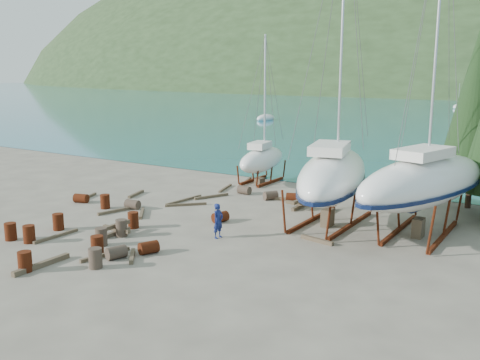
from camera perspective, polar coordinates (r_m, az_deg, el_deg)
The scene contains 45 objects.
ground at distance 27.66m, azimuth -5.63°, elevation -5.98°, with size 600.00×600.00×0.00m, color #635B4E.
far_house_left at distance 224.15m, azimuth 12.92°, elevation 9.82°, with size 6.60×5.60×5.60m.
far_house_center at distance 213.84m, azimuth 23.17°, elevation 9.13°, with size 6.60×5.60×5.60m.
cypress_back_left at distance 35.11m, azimuth 23.95°, elevation 7.87°, with size 4.14×4.14×11.50m.
moored_boat_left at distance 93.40m, azimuth 2.75°, elevation 6.61°, with size 2.00×5.00×6.05m.
moored_boat_far at distance 133.15m, azimuth 22.23°, elevation 7.23°, with size 2.00×5.00×6.05m.
large_sailboat_near at distance 29.47m, azimuth 9.88°, elevation 0.60°, with size 5.77×11.48×17.38m.
large_sailboat_far at distance 28.63m, azimuth 19.04°, elevation -0.10°, with size 5.85×11.44×17.38m.
small_sailboat_shore at distance 40.38m, azimuth 2.35°, elevation 2.25°, with size 3.13×7.08×10.95m.
worker at distance 27.04m, azimuth -2.34°, elevation -4.37°, with size 0.65×0.43×1.78m, color navy.
drum_0 at distance 29.15m, azimuth -23.28°, elevation -5.07°, with size 0.58×0.58×0.88m, color #612C10.
drum_1 at distance 24.89m, azimuth -13.06°, elevation -7.53°, with size 0.58×0.58×0.88m, color #2D2823.
drum_2 at distance 35.83m, azimuth -16.59°, elevation -1.88°, with size 0.58×0.58×0.88m, color #612C10.
drum_3 at distance 24.44m, azimuth -21.96°, elevation -8.08°, with size 0.58×0.58×0.88m, color #612C10.
drum_4 at distance 34.77m, azimuth 5.69°, elevation -1.85°, with size 0.58×0.58×0.88m, color #612C10.
drum_5 at distance 28.05m, azimuth -12.53°, elevation -5.02°, with size 0.58×0.58×0.88m, color #2D2823.
drum_6 at distance 30.00m, azimuth -2.10°, elevation -3.96°, with size 0.58×0.58×0.88m, color #612C10.
drum_7 at distance 25.61m, azimuth -14.99°, elevation -6.73°, with size 0.58×0.58×0.88m, color #612C10.
drum_8 at distance 33.91m, azimuth -14.20°, elevation -2.24°, with size 0.58×0.58×0.88m, color #612C10.
drum_9 at distance 36.73m, azimuth 0.46°, elevation -1.08°, with size 0.58×0.58×0.88m, color #2D2823.
drum_10 at distance 30.09m, azimuth -18.82°, elevation -4.24°, with size 0.58×0.58×0.88m, color #612C10.
drum_11 at distance 35.20m, azimuth 3.28°, elevation -1.65°, with size 0.58×0.58×0.88m, color #2D2823.
drum_12 at distance 25.26m, azimuth -9.72°, elevation -7.11°, with size 0.58×0.58×0.88m, color #612C10.
drum_13 at distance 28.35m, azimuth -21.58°, elevation -5.39°, with size 0.58×0.58×0.88m, color #612C10.
drum_14 at distance 29.39m, azimuth -11.32°, elevation -4.21°, with size 0.58×0.58×0.88m, color #612C10.
drum_15 at distance 33.44m, azimuth -11.39°, elevation -2.57°, with size 0.58×0.58×0.88m, color #2D2823.
drum_16 at distance 26.83m, azimuth -14.59°, elevation -5.88°, with size 0.58×0.58×0.88m, color #2D2823.
drum_17 at distance 23.91m, azimuth -15.17°, elevation -8.06°, with size 0.58×0.58×0.88m, color #2D2823.
timber_0 at distance 38.34m, azimuth -1.59°, elevation -0.88°, with size 0.14×2.56×0.14m, color brown.
timber_1 at distance 26.87m, azimuth 8.21°, elevation -6.36°, with size 0.19×1.88×0.19m, color brown.
timber_2 at distance 37.08m, azimuth -11.03°, elevation -1.49°, with size 0.19×2.03×0.19m, color brown.
timber_3 at distance 28.84m, azimuth -19.01°, elevation -5.68°, with size 0.15×2.69×0.15m, color brown.
timber_4 at distance 32.10m, azimuth -10.44°, elevation -3.49°, with size 0.17×2.25×0.17m, color brown.
timber_5 at distance 25.36m, azimuth -14.17°, elevation -7.73°, with size 0.16×2.53×0.16m, color brown.
timber_6 at distance 35.13m, azimuth 4.48°, elevation -2.02°, with size 0.19×2.04×0.19m, color brown.
timber_7 at distance 24.88m, azimuth -11.43°, elevation -7.97°, with size 0.17×1.76×0.17m, color brown.
timber_9 at distance 41.14m, azimuth 0.82°, elevation -0.02°, with size 0.15×2.20×0.15m, color brown.
timber_10 at distance 35.81m, azimuth -3.06°, elevation -1.76°, with size 0.16×2.56×0.16m, color brown.
timber_11 at distance 33.78m, azimuth -5.78°, elevation -2.62°, with size 0.15×2.61×0.15m, color brown.
timber_12 at distance 32.96m, azimuth -13.11°, elevation -3.21°, with size 0.17×2.41×0.17m, color brown.
timber_15 at distance 34.98m, azimuth -6.00°, elevation -2.14°, with size 0.15×3.24×0.15m, color brown.
timber_16 at distance 24.83m, azimuth -20.39°, elevation -8.45°, with size 0.23×2.84×0.23m, color brown.
timber_17 at distance 36.98m, azimuth -16.01°, elevation -1.77°, with size 0.16×2.24×0.16m, color brown.
timber_pile_fore at distance 28.41m, azimuth -13.04°, elevation -5.12°, with size 1.80×1.80×0.60m.
timber_pile_aft at distance 33.11m, azimuth 6.34°, elevation -2.53°, with size 1.80×1.80×0.60m.
Camera 1 is at (16.45, -20.65, 8.27)m, focal length 40.00 mm.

